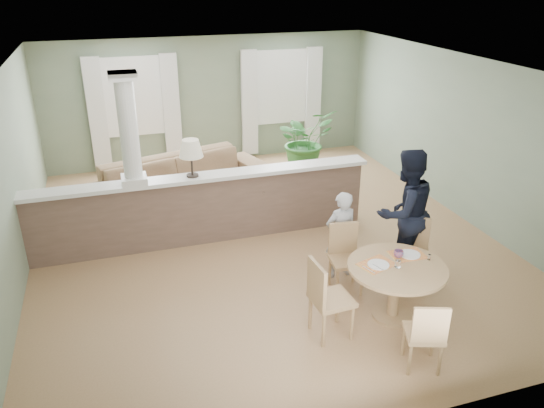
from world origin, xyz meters
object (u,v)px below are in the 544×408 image
object	(u,v)px
dining_table	(396,276)
chair_far_boy	(345,254)
chair_side	(326,296)
child_person	(341,235)
houseplant	(305,140)
man_person	(405,213)
chair_near	(426,333)
chair_far_man	(412,247)
sofa	(182,187)

from	to	relation	value
dining_table	chair_far_boy	bearing A→B (deg)	110.99
dining_table	chair_side	size ratio (longest dim) A/B	1.20
chair_side	child_person	bearing A→B (deg)	-34.45
houseplant	man_person	xyz separation A→B (m)	(-0.17, -4.28, 0.24)
chair_near	dining_table	bearing A→B (deg)	-81.58
chair_far_boy	child_person	world-z (taller)	child_person
chair_near	houseplant	bearing A→B (deg)	-79.88
dining_table	chair_far_man	distance (m)	0.93
chair_far_man	man_person	bearing A→B (deg)	132.27
sofa	houseplant	world-z (taller)	houseplant
sofa	dining_table	world-z (taller)	sofa
chair_near	man_person	world-z (taller)	man_person
child_person	chair_far_boy	bearing A→B (deg)	73.23
houseplant	chair_far_man	size ratio (longest dim) A/B	1.44
chair_near	child_person	size ratio (longest dim) A/B	0.68
houseplant	chair_side	size ratio (longest dim) A/B	1.34
dining_table	man_person	xyz separation A→B (m)	(0.64, 0.95, 0.34)
child_person	dining_table	bearing A→B (deg)	97.70
sofa	child_person	world-z (taller)	child_person
chair_far_boy	man_person	bearing A→B (deg)	16.56
chair_near	child_person	distance (m)	2.05
houseplant	child_person	size ratio (longest dim) A/B	1.05
sofa	man_person	xyz separation A→B (m)	(2.63, -2.91, 0.43)
houseplant	man_person	distance (m)	4.29
chair_side	chair_near	bearing A→B (deg)	-141.39
sofa	chair_far_boy	size ratio (longest dim) A/B	3.58
dining_table	chair_near	size ratio (longest dim) A/B	1.37
man_person	chair_far_man	bearing A→B (deg)	80.39
chair_near	chair_side	xyz separation A→B (m)	(-0.77, 0.86, 0.07)
chair_far_man	man_person	world-z (taller)	man_person
chair_side	man_person	xyz separation A→B (m)	(1.59, 1.05, 0.36)
houseplant	child_person	xyz separation A→B (m)	(-1.05, -4.14, -0.03)
sofa	man_person	bearing A→B (deg)	-63.51
dining_table	child_person	xyz separation A→B (m)	(-0.24, 1.09, 0.06)
sofa	chair_side	xyz separation A→B (m)	(1.04, -3.95, 0.07)
sofa	chair_far_man	size ratio (longest dim) A/B	3.55
sofa	child_person	size ratio (longest dim) A/B	2.59
houseplant	child_person	distance (m)	4.27
sofa	man_person	size ratio (longest dim) A/B	1.80
child_person	chair_near	bearing A→B (deg)	86.96
chair_near	man_person	bearing A→B (deg)	-94.04
chair_far_boy	dining_table	bearing A→B (deg)	-62.02
houseplant	chair_near	xyz separation A→B (m)	(-0.99, -6.18, -0.19)
chair_side	child_person	distance (m)	1.39
chair_side	man_person	world-z (taller)	man_person
chair_far_man	chair_near	distance (m)	1.83
chair_near	chair_far_boy	bearing A→B (deg)	-66.79
chair_side	child_person	xyz separation A→B (m)	(0.72, 1.19, 0.09)
sofa	chair_far_boy	xyz separation A→B (m)	(1.69, -3.07, 0.03)
dining_table	man_person	bearing A→B (deg)	56.15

